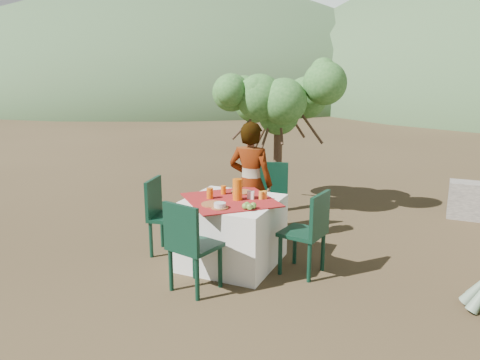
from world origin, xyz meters
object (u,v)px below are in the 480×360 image
object	(u,v)px
person	(251,183)
shrub_tree	(284,109)
chair_right	(309,229)
juice_pitcher	(237,189)
table	(231,232)
chair_left	(163,212)
chair_near	(190,243)
chair_far	(271,195)

from	to	relation	value
person	shrub_tree	xyz separation A→B (m)	(-0.07, 1.46, 0.82)
person	chair_right	bearing A→B (deg)	144.60
person	juice_pitcher	distance (m)	0.70
table	chair_left	world-z (taller)	chair_left
chair_near	juice_pitcher	size ratio (longest dim) A/B	3.95
chair_left	shrub_tree	bearing A→B (deg)	-29.81
chair_far	chair_near	bearing A→B (deg)	-107.99
chair_far	juice_pitcher	bearing A→B (deg)	-103.31
chair_near	shrub_tree	distance (m)	3.16
chair_left	chair_right	size ratio (longest dim) A/B	0.99
table	shrub_tree	size ratio (longest dim) A/B	0.64
chair_left	juice_pitcher	distance (m)	1.02
chair_near	chair_right	size ratio (longest dim) A/B	1.01
chair_right	person	size ratio (longest dim) A/B	0.59
shrub_tree	chair_far	bearing A→B (deg)	-80.13
chair_right	juice_pitcher	bearing A→B (deg)	-76.82
chair_right	shrub_tree	size ratio (longest dim) A/B	0.46
chair_near	person	world-z (taller)	person
chair_far	person	xyz separation A→B (m)	(-0.10, -0.45, 0.25)
chair_left	shrub_tree	size ratio (longest dim) A/B	0.45
juice_pitcher	table	bearing A→B (deg)	-168.96
person	juice_pitcher	world-z (taller)	person
chair_near	juice_pitcher	bearing A→B (deg)	-87.38
chair_far	person	distance (m)	0.53
chair_right	shrub_tree	xyz separation A→B (m)	(-1.01, 2.09, 1.08)
table	chair_right	xyz separation A→B (m)	(0.90, 0.07, 0.13)
chair_right	table	bearing A→B (deg)	-76.15
table	person	world-z (taller)	person
chair_left	juice_pitcher	xyz separation A→B (m)	(0.95, 0.06, 0.37)
chair_right	shrub_tree	bearing A→B (deg)	-144.49
chair_left	chair_far	bearing A→B (deg)	-48.84
chair_far	chair_left	bearing A→B (deg)	-142.29
chair_far	shrub_tree	xyz separation A→B (m)	(-0.18, 1.01, 1.07)
chair_left	chair_right	xyz separation A→B (m)	(1.77, 0.11, 0.00)
chair_far	chair_right	xyz separation A→B (m)	(0.84, -1.08, -0.02)
juice_pitcher	person	bearing A→B (deg)	100.32
chair_far	juice_pitcher	distance (m)	1.19
table	person	distance (m)	0.81
person	juice_pitcher	xyz separation A→B (m)	(0.12, -0.68, 0.10)
table	chair_right	size ratio (longest dim) A/B	1.40
chair_near	shrub_tree	bearing A→B (deg)	-76.44
shrub_tree	juice_pitcher	xyz separation A→B (m)	(0.20, -2.14, -0.72)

